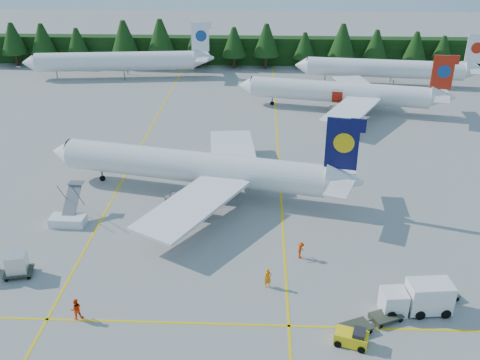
{
  "coord_description": "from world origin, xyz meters",
  "views": [
    {
      "loc": [
        3.39,
        -39.97,
        29.78
      ],
      "look_at": [
        1.2,
        13.78,
        3.5
      ],
      "focal_mm": 40.0,
      "sensor_mm": 36.0,
      "label": 1
    }
  ],
  "objects_px": {
    "airliner_navy": "(187,167)",
    "service_truck": "(416,298)",
    "airstairs": "(69,217)",
    "airliner_red": "(335,92)",
    "baggage_tug": "(352,337)"
  },
  "relations": [
    {
      "from": "airliner_navy",
      "to": "airliner_red",
      "type": "relative_size",
      "value": 1.06
    },
    {
      "from": "airliner_red",
      "to": "baggage_tug",
      "type": "distance_m",
      "value": 57.76
    },
    {
      "from": "airstairs",
      "to": "service_truck",
      "type": "relative_size",
      "value": 0.87
    },
    {
      "from": "airliner_navy",
      "to": "airliner_red",
      "type": "distance_m",
      "value": 38.45
    },
    {
      "from": "airliner_navy",
      "to": "service_truck",
      "type": "bearing_deg",
      "value": -31.74
    },
    {
      "from": "airliner_navy",
      "to": "airstairs",
      "type": "height_order",
      "value": "airliner_navy"
    },
    {
      "from": "airliner_red",
      "to": "baggage_tug",
      "type": "height_order",
      "value": "airliner_red"
    },
    {
      "from": "baggage_tug",
      "to": "airliner_navy",
      "type": "bearing_deg",
      "value": 139.69
    },
    {
      "from": "airliner_navy",
      "to": "airstairs",
      "type": "distance_m",
      "value": 14.69
    },
    {
      "from": "airliner_red",
      "to": "airstairs",
      "type": "bearing_deg",
      "value": -118.24
    },
    {
      "from": "airstairs",
      "to": "baggage_tug",
      "type": "height_order",
      "value": "airstairs"
    },
    {
      "from": "airliner_navy",
      "to": "airstairs",
      "type": "relative_size",
      "value": 7.16
    },
    {
      "from": "airliner_navy",
      "to": "service_truck",
      "type": "height_order",
      "value": "airliner_navy"
    },
    {
      "from": "airliner_red",
      "to": "service_truck",
      "type": "height_order",
      "value": "airliner_red"
    },
    {
      "from": "service_truck",
      "to": "baggage_tug",
      "type": "relative_size",
      "value": 2.11
    }
  ]
}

